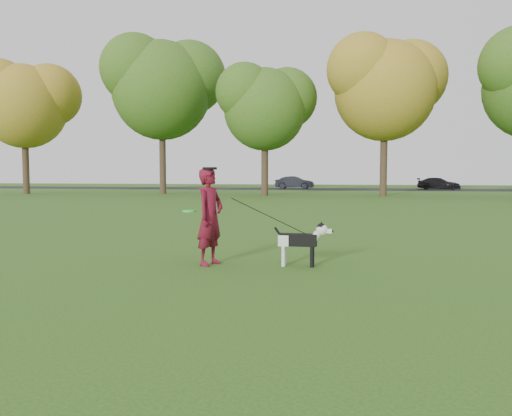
% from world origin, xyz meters
% --- Properties ---
extents(ground, '(120.00, 120.00, 0.00)m').
position_xyz_m(ground, '(0.00, 0.00, 0.00)').
color(ground, '#285116').
rests_on(ground, ground).
extents(road, '(120.00, 7.00, 0.02)m').
position_xyz_m(road, '(0.00, 40.00, 0.01)').
color(road, black).
rests_on(road, ground).
extents(man, '(0.56, 0.69, 1.63)m').
position_xyz_m(man, '(-0.48, -0.38, 0.82)').
color(man, maroon).
rests_on(man, ground).
extents(dog, '(0.98, 0.20, 0.75)m').
position_xyz_m(dog, '(1.06, -0.23, 0.46)').
color(dog, black).
rests_on(dog, ground).
extents(car_mid, '(3.78, 1.45, 1.23)m').
position_xyz_m(car_mid, '(-3.54, 40.00, 0.63)').
color(car_mid, black).
rests_on(car_mid, road).
extents(car_right, '(4.03, 2.12, 1.11)m').
position_xyz_m(car_right, '(9.82, 40.00, 0.58)').
color(car_right, black).
rests_on(car_right, road).
extents(man_held_items, '(2.12, 0.37, 1.14)m').
position_xyz_m(man_held_items, '(0.52, -0.33, 0.83)').
color(man_held_items, '#20FF3A').
rests_on(man_held_items, ground).
extents(tree_row, '(51.74, 8.86, 12.01)m').
position_xyz_m(tree_row, '(-1.43, 26.07, 7.41)').
color(tree_row, '#38281C').
rests_on(tree_row, ground).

